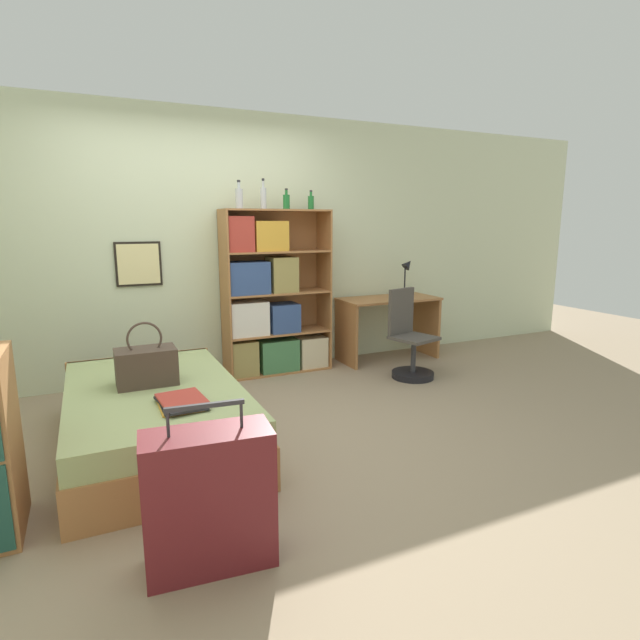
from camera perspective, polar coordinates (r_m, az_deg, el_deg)
name	(u,v)px	position (r m, az deg, el deg)	size (l,w,h in m)	color
ground_plane	(246,430)	(3.87, -8.48, -12.32)	(14.00, 14.00, 0.00)	gray
wall_back	(196,246)	(5.07, -14.03, 8.18)	(10.00, 0.09, 2.60)	beige
bed	(155,416)	(3.70, -18.32, -10.37)	(1.13, 1.86, 0.43)	#A36B3D
handbag	(146,366)	(3.64, -19.24, -4.94)	(0.40, 0.25, 0.44)	#47382D
book_stack_on_bed	(182,402)	(3.19, -15.53, -9.03)	(0.30, 0.39, 0.05)	gold
suitcase	(209,499)	(2.41, -12.54, -19.35)	(0.59, 0.31, 0.77)	#5B191E
bookcase	(268,303)	(5.07, -5.93, 1.99)	(1.08, 0.36, 1.66)	#A36B3D
bottle_green	(239,198)	(4.91, -9.23, 13.62)	(0.07, 0.07, 0.26)	#B7BCC1
bottle_brown	(263,197)	(5.00, -6.49, 13.75)	(0.06, 0.06, 0.29)	#B7BCC1
bottle_clear	(286,201)	(5.07, -3.86, 13.38)	(0.07, 0.07, 0.20)	#1E6B2D
bottle_blue	(311,202)	(5.22, -1.04, 13.31)	(0.06, 0.06, 0.19)	#1E6B2D
desk	(388,317)	(5.65, 7.79, 0.37)	(1.11, 0.53, 0.70)	#A36B3D
desk_lamp	(407,270)	(5.80, 9.94, 5.62)	(0.17, 0.12, 0.43)	black
desk_chair	(410,349)	(5.07, 10.21, -3.24)	(0.47, 0.47, 0.88)	black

